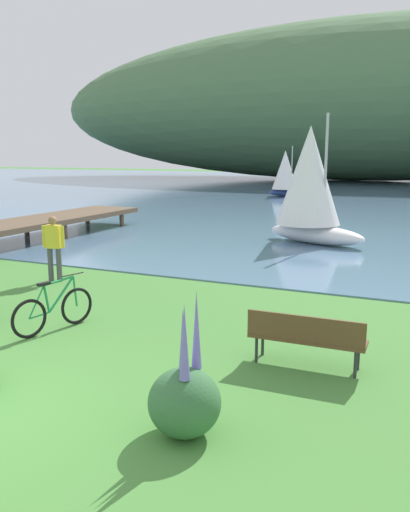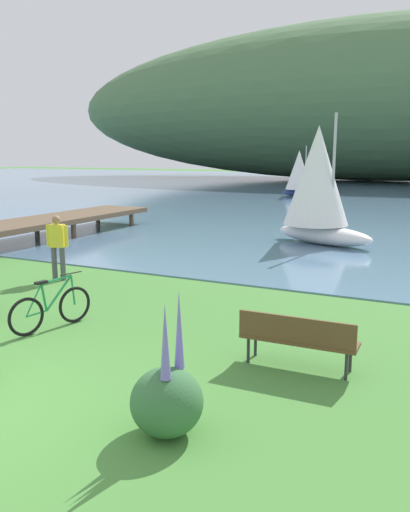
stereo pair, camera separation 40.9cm
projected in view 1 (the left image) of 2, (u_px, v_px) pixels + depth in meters
The scene contains 9 objects.
bay_water at pixel (382, 189), 49.33m from camera, with size 180.00×80.00×0.04m, color #5B7F9E.
distant_hillside at pixel (357, 102), 63.94m from camera, with size 84.03×28.00×19.05m, color #4C7047.
park_bench_near_camera at pixel (306, 336), 8.05m from camera, with size 1.81×0.52×0.88m.
bicycle_leaning_near_bench at pixel (54, 310), 9.79m from camera, with size 0.51×1.73×1.01m.
person_at_shoreline at pixel (54, 244), 13.52m from camera, with size 0.60×0.30×1.71m.
echium_bush_beside_closest at pixel (185, 399), 6.12m from camera, with size 0.87×0.87×1.73m.
sailboat_nearest_to_shore at pixel (310, 183), 19.05m from camera, with size 4.09×3.03×4.64m.
sailboat_far_off at pixel (285, 173), 40.16m from camera, with size 3.39×2.26×3.85m.
pier_dock at pixel (45, 221), 20.65m from camera, with size 2.40×10.00×0.80m.
Camera 1 is at (5.24, -4.32, 3.27)m, focal length 36.70 mm.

